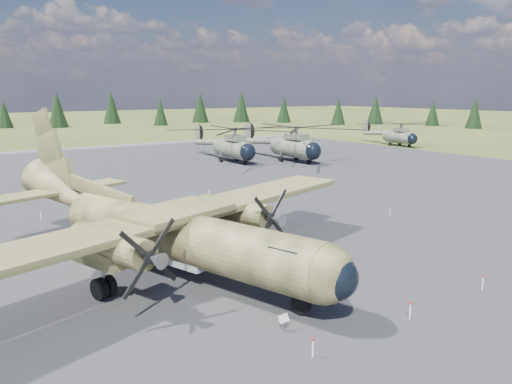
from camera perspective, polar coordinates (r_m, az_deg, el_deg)
ground at (r=33.35m, az=-3.76°, el=-6.86°), size 500.00×500.00×0.00m
apron at (r=41.90m, az=-10.86°, el=-3.23°), size 120.00×120.00×0.04m
transport_plane at (r=29.61m, az=-10.50°, el=-3.66°), size 29.60×26.42×9.88m
helicopter_near at (r=74.71m, az=-2.63°, el=6.16°), size 20.58×23.92×5.10m
helicopter_mid at (r=75.37m, az=4.39°, el=6.31°), size 21.20×24.88×5.33m
helicopter_far at (r=101.36m, az=16.07°, el=6.83°), size 19.48×21.38×4.40m
info_placard_left at (r=22.77m, az=3.16°, el=-14.41°), size 0.53×0.28×0.80m
info_placard_right at (r=25.33m, az=9.17°, el=-11.81°), size 0.51×0.24×0.78m
barrier_fence at (r=32.91m, az=-4.39°, el=-6.20°), size 33.12×29.62×0.85m
treeline at (r=32.72m, az=-7.11°, el=1.47°), size 282.44×284.99×10.87m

